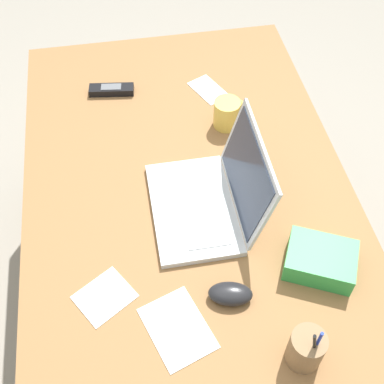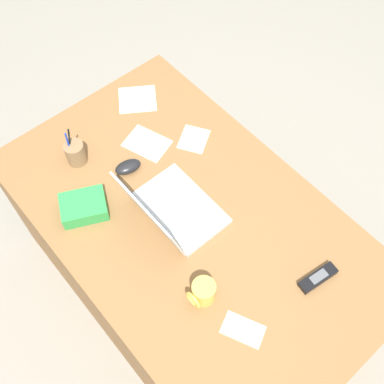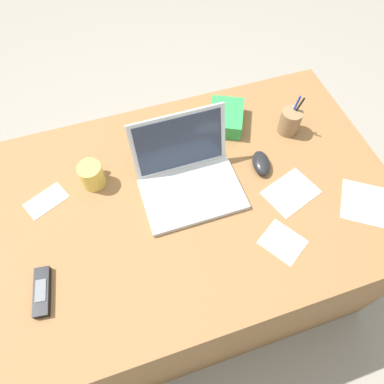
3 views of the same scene
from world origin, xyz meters
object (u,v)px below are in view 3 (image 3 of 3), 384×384
coffee_mug_white (91,174)px  snack_bag (226,118)px  laptop (188,177)px  pen_holder (290,121)px  computer_mouse (261,163)px  cordless_phone (42,292)px

coffee_mug_white → snack_bag: 0.55m
laptop → snack_bag: 0.32m
laptop → pen_holder: (0.44, 0.12, 0.00)m
laptop → computer_mouse: 0.27m
laptop → cordless_phone: bearing=-156.4°
coffee_mug_white → snack_bag: size_ratio=0.56×
laptop → pen_holder: size_ratio=1.98×
laptop → coffee_mug_white: size_ratio=3.61×
cordless_phone → pen_holder: pen_holder is taller
computer_mouse → pen_holder: bearing=49.7°
pen_holder → snack_bag: 0.24m
computer_mouse → pen_holder: (0.17, 0.13, 0.03)m
computer_mouse → cordless_phone: (-0.80, -0.22, -0.01)m
computer_mouse → cordless_phone: computer_mouse is taller
computer_mouse → coffee_mug_white: (-0.58, 0.12, 0.03)m
computer_mouse → pen_holder: pen_holder is taller
laptop → cordless_phone: (-0.52, -0.23, -0.04)m
computer_mouse → snack_bag: bearing=113.9°
cordless_phone → laptop: bearing=23.6°
coffee_mug_white → computer_mouse: bearing=-11.8°
pen_holder → coffee_mug_white: bearing=-179.7°
cordless_phone → computer_mouse: bearing=15.6°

